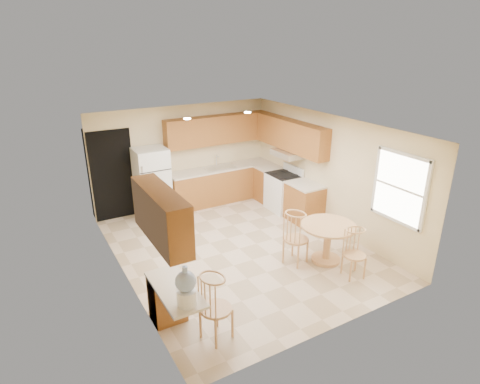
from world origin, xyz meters
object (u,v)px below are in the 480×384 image
chair_table_a (300,235)px  chair_table_b (359,251)px  chair_desk (219,305)px  stove (283,192)px  refrigerator (152,183)px  dining_table (328,237)px  water_crock (186,288)px

chair_table_a → chair_table_b: 1.07m
chair_table_b → chair_desk: (-2.81, -0.19, 0.07)m
chair_table_a → chair_desk: bearing=-84.4°
stove → chair_desk: 4.81m
stove → refrigerator: bearing=157.0°
chair_table_a → chair_desk: (-2.21, -1.07, -0.01)m
stove → chair_table_b: bearing=-102.0°
refrigerator → chair_table_a: size_ratio=1.61×
refrigerator → chair_table_b: refrigerator is taller
stove → chair_table_a: stove is taller
refrigerator → stove: size_ratio=1.52×
chair_desk → dining_table: bearing=92.4°
chair_desk → chair_table_a: bearing=99.9°
chair_desk → water_crock: size_ratio=1.78×
stove → chair_table_b: (-0.67, -3.14, 0.08)m
dining_table → chair_table_b: size_ratio=1.14×
dining_table → chair_desk: bearing=-161.5°
dining_table → chair_desk: (-2.76, -0.92, 0.12)m
dining_table → chair_table_b: bearing=-86.1°
stove → chair_table_a: bearing=-119.4°
chair_table_b → chair_desk: chair_desk is taller
stove → chair_table_b: stove is taller
stove → chair_desk: stove is taller
refrigerator → water_crock: refrigerator is taller
chair_desk → chair_table_b: bearing=77.7°
dining_table → chair_table_a: chair_table_a is taller
chair_table_b → refrigerator: bearing=-50.6°
stove → water_crock: water_crock is taller
stove → water_crock: 5.16m
refrigerator → chair_table_a: refrigerator is taller
refrigerator → chair_desk: (-0.60, -4.55, -0.21)m
refrigerator → chair_desk: bearing=-97.5°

